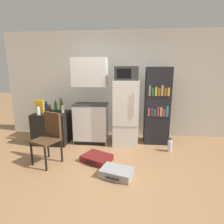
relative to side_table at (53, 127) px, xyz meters
name	(u,v)px	position (x,y,z in m)	size (l,w,h in m)	color
ground_plane	(111,173)	(1.53, -1.26, -0.36)	(24.00, 24.00, 0.00)	#A3754C
wall_back	(126,85)	(1.73, 0.74, 0.98)	(6.40, 0.10, 2.69)	beige
side_table	(53,127)	(0.00, 0.00, 0.00)	(0.78, 0.69, 0.73)	black
kitchen_hutch	(91,105)	(0.92, 0.09, 0.54)	(0.79, 0.51, 1.97)	white
refrigerator	(126,113)	(1.74, 0.05, 0.38)	(0.56, 0.61, 1.48)	white
microwave	(126,74)	(1.74, 0.05, 1.26)	(0.51, 0.43, 0.30)	#333333
bookshelf	(157,106)	(2.46, 0.17, 0.52)	(0.56, 0.36, 1.77)	black
bottle_olive_oil	(61,105)	(0.15, 0.21, 0.50)	(0.08, 0.08, 0.32)	#566619
bottle_blue_soda	(46,107)	(-0.16, 0.06, 0.47)	(0.08, 0.08, 0.25)	#1E47A3
bottle_milk_white	(63,109)	(0.27, 0.01, 0.45)	(0.09, 0.09, 0.21)	white
bottle_clear_short	(38,111)	(-0.20, -0.26, 0.46)	(0.08, 0.08, 0.22)	silver
bottle_green_tall	(56,107)	(0.06, 0.10, 0.48)	(0.07, 0.07, 0.27)	#1E6028
bottle_amber_beer	(50,108)	(-0.13, 0.18, 0.43)	(0.07, 0.07, 0.15)	brown
bowl	(51,113)	(0.07, -0.19, 0.38)	(0.14, 0.14, 0.04)	silver
cereal_box	(40,107)	(-0.26, -0.06, 0.51)	(0.19, 0.07, 0.30)	gold
chair	(50,134)	(0.37, -0.97, 0.18)	(0.53, 0.53, 0.93)	black
suitcase_large_flat	(97,158)	(1.22, -0.88, -0.31)	(0.63, 0.58, 0.11)	maroon
suitcase_small_flat	(117,173)	(1.63, -1.35, -0.30)	(0.58, 0.47, 0.13)	#99999E
water_bottle_front	(170,146)	(2.70, -0.32, -0.24)	(0.10, 0.10, 0.30)	silver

